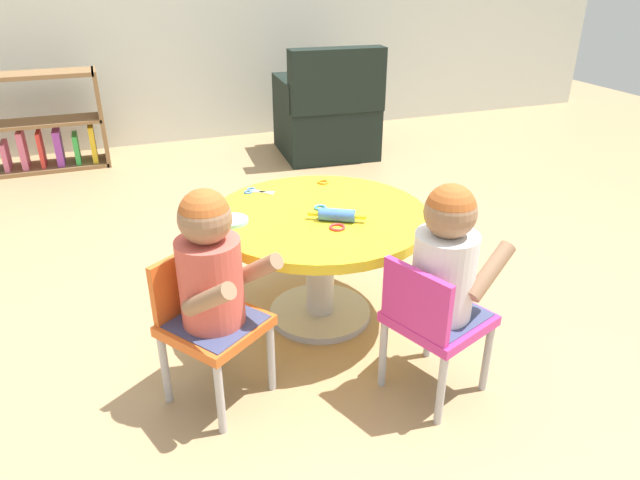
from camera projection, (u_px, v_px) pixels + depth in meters
name	position (u px, v px, depth m)	size (l,w,h in m)	color
ground_plane	(320.00, 315.00, 2.53)	(10.00, 10.00, 0.00)	tan
craft_table	(320.00, 239.00, 2.36)	(0.88, 0.88, 0.49)	silver
child_chair_left	(208.00, 320.00, 1.95)	(0.42, 0.42, 0.54)	#B7B7BC
seated_child_left	(210.00, 265.00, 1.83)	(0.42, 0.44, 0.51)	#3F4772
child_chair_right	(433.00, 320.00, 1.95)	(0.39, 0.39, 0.54)	#B7B7BC
seated_child_right	(446.00, 258.00, 1.87)	(0.42, 0.37, 0.51)	#3F4772
bookshelf_low	(38.00, 130.00, 4.15)	(0.93, 0.28, 0.70)	olive
armchair_dark	(327.00, 116.00, 4.46)	(0.76, 0.77, 0.85)	black
rolling_pin	(337.00, 215.00, 2.22)	(0.21, 0.13, 0.05)	#3F72CC
craft_scissors	(255.00, 191.00, 2.51)	(0.14, 0.12, 0.01)	silver
playdough_blob_0	(232.00, 221.00, 2.22)	(0.13, 0.13, 0.01)	#8CCCF2
cookie_cutter_0	(320.00, 208.00, 2.34)	(0.05, 0.05, 0.01)	#3F99D8
cookie_cutter_1	(323.00, 182.00, 2.61)	(0.05, 0.05, 0.01)	orange
cookie_cutter_2	(337.00, 227.00, 2.17)	(0.06, 0.06, 0.01)	red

